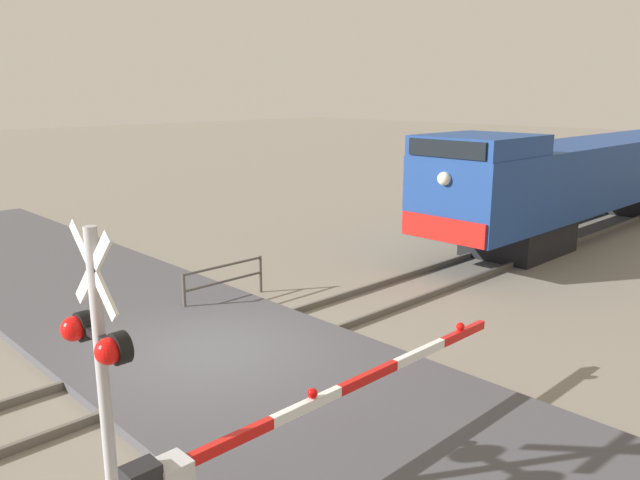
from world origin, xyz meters
TOP-DOWN VIEW (x-y plane):
  - ground_plane at (0.00, 0.00)m, footprint 160.00×160.00m
  - rail_track_left at (-0.72, 0.00)m, footprint 0.08×80.00m
  - rail_track_right at (0.72, 0.00)m, footprint 0.08×80.00m
  - road_surface at (0.00, 0.00)m, footprint 36.00×5.21m
  - locomotive at (0.00, 16.24)m, footprint 2.77×18.58m
  - crossing_signal at (3.30, -3.64)m, footprint 1.18×0.33m
  - crossing_gate at (4.03, -2.32)m, footprint 0.36×6.62m
  - guard_railing at (-2.53, 2.05)m, footprint 0.08×2.30m

SIDE VIEW (x-z plane):
  - ground_plane at x=0.00m, z-range 0.00..0.00m
  - rail_track_left at x=-0.72m, z-range 0.00..0.15m
  - rail_track_right at x=0.72m, z-range 0.00..0.15m
  - road_surface at x=0.00m, z-range 0.00..0.16m
  - guard_railing at x=-2.53m, z-range 0.14..1.09m
  - crossing_gate at x=4.03m, z-range 0.17..1.43m
  - locomotive at x=0.00m, z-range 0.10..3.91m
  - crossing_signal at x=3.30m, z-range 0.40..4.07m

